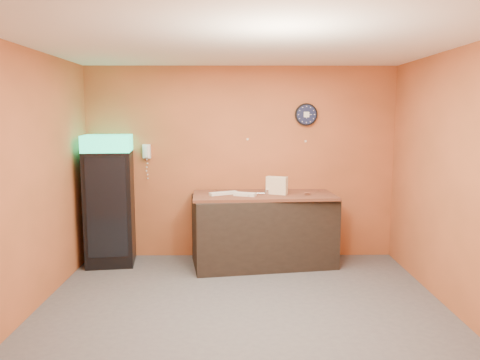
{
  "coord_description": "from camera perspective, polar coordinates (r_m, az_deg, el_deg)",
  "views": [
    {
      "loc": [
        -0.07,
        -4.84,
        2.09
      ],
      "look_at": [
        -0.02,
        0.6,
        1.34
      ],
      "focal_mm": 35.0,
      "sensor_mm": 36.0,
      "label": 1
    }
  ],
  "objects": [
    {
      "name": "floor",
      "position": [
        5.27,
        0.33,
        -15.51
      ],
      "size": [
        4.5,
        4.5,
        0.0
      ],
      "primitive_type": "plane",
      "color": "#47474C",
      "rests_on": "ground"
    },
    {
      "name": "back_wall",
      "position": [
        6.88,
        0.09,
        2.08
      ],
      "size": [
        4.5,
        0.02,
        2.8
      ],
      "primitive_type": "cube",
      "color": "#C06136",
      "rests_on": "floor"
    },
    {
      "name": "left_wall",
      "position": [
        5.35,
        -24.52,
        -0.28
      ],
      "size": [
        0.02,
        4.0,
        2.8
      ],
      "primitive_type": "cube",
      "color": "#C06136",
      "rests_on": "floor"
    },
    {
      "name": "right_wall",
      "position": [
        5.41,
        24.9,
        -0.22
      ],
      "size": [
        0.02,
        4.0,
        2.8
      ],
      "primitive_type": "cube",
      "color": "#C06136",
      "rests_on": "floor"
    },
    {
      "name": "ceiling",
      "position": [
        4.89,
        0.35,
        16.18
      ],
      "size": [
        4.5,
        4.0,
        0.02
      ],
      "primitive_type": "cube",
      "color": "white",
      "rests_on": "back_wall"
    },
    {
      "name": "beverage_cooler",
      "position": [
        6.8,
        -15.73,
        -2.6
      ],
      "size": [
        0.72,
        0.73,
        1.83
      ],
      "rotation": [
        0.0,
        0.0,
        0.14
      ],
      "color": "black",
      "rests_on": "floor"
    },
    {
      "name": "prep_counter",
      "position": [
        6.62,
        2.87,
        -6.19
      ],
      "size": [
        2.06,
        1.17,
        0.97
      ],
      "primitive_type": "cube",
      "rotation": [
        0.0,
        0.0,
        0.16
      ],
      "color": "black",
      "rests_on": "floor"
    },
    {
      "name": "wall_clock",
      "position": [
        6.89,
        8.07,
        7.91
      ],
      "size": [
        0.33,
        0.06,
        0.33
      ],
      "color": "black",
      "rests_on": "back_wall"
    },
    {
      "name": "wall_phone",
      "position": [
        6.93,
        -11.31,
        3.45
      ],
      "size": [
        0.11,
        0.1,
        0.2
      ],
      "color": "white",
      "rests_on": "back_wall"
    },
    {
      "name": "butcher_paper",
      "position": [
        6.51,
        2.9,
        -1.87
      ],
      "size": [
        2.01,
        1.0,
        0.04
      ],
      "primitive_type": "cube",
      "rotation": [
        0.0,
        0.0,
        0.07
      ],
      "color": "brown",
      "rests_on": "prep_counter"
    },
    {
      "name": "sub_roll_stack",
      "position": [
        6.47,
        4.51,
        -0.67
      ],
      "size": [
        0.31,
        0.21,
        0.24
      ],
      "rotation": [
        0.0,
        0.0,
        -0.42
      ],
      "color": "#F5E6BE",
      "rests_on": "butcher_paper"
    },
    {
      "name": "wrapped_sandwich_left",
      "position": [
        6.42,
        -2.59,
        -1.67
      ],
      "size": [
        0.28,
        0.21,
        0.04
      ],
      "primitive_type": "cube",
      "rotation": [
        0.0,
        0.0,
        0.48
      ],
      "color": "silver",
      "rests_on": "butcher_paper"
    },
    {
      "name": "wrapped_sandwich_mid",
      "position": [
        6.34,
        0.61,
        -1.75
      ],
      "size": [
        0.32,
        0.21,
        0.04
      ],
      "primitive_type": "cube",
      "rotation": [
        0.0,
        0.0,
        -0.34
      ],
      "color": "silver",
      "rests_on": "butcher_paper"
    },
    {
      "name": "wrapped_sandwich_right",
      "position": [
        6.48,
        -1.45,
        -1.57
      ],
      "size": [
        0.27,
        0.2,
        0.04
      ],
      "primitive_type": "cube",
      "rotation": [
        0.0,
        0.0,
        0.44
      ],
      "color": "silver",
      "rests_on": "butcher_paper"
    },
    {
      "name": "kitchen_tool",
      "position": [
        6.49,
        3.32,
        -1.45
      ],
      "size": [
        0.07,
        0.07,
        0.07
      ],
      "primitive_type": "cylinder",
      "color": "silver",
      "rests_on": "butcher_paper"
    }
  ]
}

